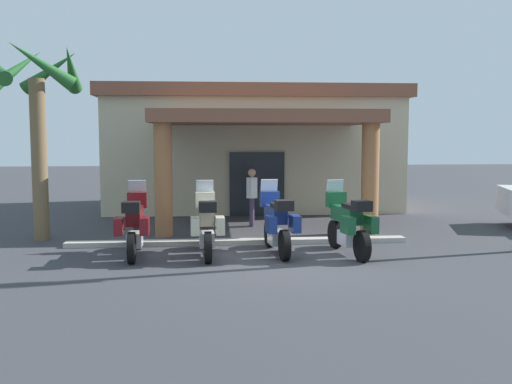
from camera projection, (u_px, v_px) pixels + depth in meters
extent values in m
plane|color=#38383D|center=(287.00, 259.00, 12.33)|extent=(80.00, 80.00, 0.00)
cube|color=beige|center=(251.00, 154.00, 21.48)|extent=(10.23, 5.34, 3.91)
cube|color=#1E2328|center=(257.00, 184.00, 18.93)|extent=(1.80, 0.12, 2.10)
cube|color=brown|center=(263.00, 118.00, 16.73)|extent=(6.35, 4.23, 0.35)
cylinder|color=#9E663D|center=(163.00, 180.00, 15.01)|extent=(0.47, 0.47, 2.97)
cylinder|color=#9E663D|center=(370.00, 179.00, 15.44)|extent=(0.47, 0.47, 2.97)
cube|color=brown|center=(251.00, 95.00, 21.27)|extent=(10.63, 5.74, 0.44)
cylinder|color=black|center=(138.00, 235.00, 13.36)|extent=(0.16, 0.66, 0.66)
cylinder|color=black|center=(132.00, 248.00, 11.83)|extent=(0.16, 0.66, 0.66)
cube|color=silver|center=(135.00, 239.00, 12.56)|extent=(0.33, 0.57, 0.32)
cube|color=maroon|center=(135.00, 215.00, 12.66)|extent=(0.33, 1.16, 0.34)
cube|color=black|center=(133.00, 207.00, 12.30)|extent=(0.30, 0.61, 0.10)
cube|color=maroon|center=(137.00, 200.00, 13.26)|extent=(0.45, 0.25, 0.36)
cube|color=#B2BCC6|center=(137.00, 188.00, 13.31)|extent=(0.40, 0.13, 0.36)
cube|color=maroon|center=(119.00, 226.00, 11.90)|extent=(0.19, 0.44, 0.36)
cube|color=maroon|center=(145.00, 226.00, 11.96)|extent=(0.19, 0.44, 0.36)
cube|color=black|center=(131.00, 207.00, 11.79)|extent=(0.37, 0.33, 0.22)
cylinder|color=black|center=(205.00, 235.00, 13.41)|extent=(0.16, 0.66, 0.66)
cylinder|color=black|center=(208.00, 247.00, 11.88)|extent=(0.16, 0.66, 0.66)
cube|color=silver|center=(207.00, 239.00, 12.62)|extent=(0.34, 0.57, 0.32)
cube|color=beige|center=(206.00, 215.00, 12.71)|extent=(0.34, 1.16, 0.34)
cube|color=black|center=(207.00, 207.00, 12.35)|extent=(0.30, 0.61, 0.10)
cube|color=beige|center=(205.00, 200.00, 13.31)|extent=(0.45, 0.25, 0.36)
cube|color=#B2BCC6|center=(205.00, 187.00, 13.36)|extent=(0.40, 0.13, 0.36)
cube|color=beige|center=(195.00, 226.00, 11.95)|extent=(0.19, 0.45, 0.36)
cube|color=beige|center=(220.00, 225.00, 12.02)|extent=(0.19, 0.45, 0.36)
cube|color=black|center=(208.00, 207.00, 11.85)|extent=(0.37, 0.33, 0.22)
cylinder|color=black|center=(269.00, 233.00, 13.63)|extent=(0.20, 0.67, 0.66)
cylinder|color=black|center=(284.00, 245.00, 12.12)|extent=(0.20, 0.67, 0.66)
cube|color=silver|center=(277.00, 237.00, 12.85)|extent=(0.37, 0.59, 0.32)
cube|color=navy|center=(275.00, 214.00, 12.94)|extent=(0.40, 1.17, 0.34)
cube|color=black|center=(279.00, 206.00, 12.58)|extent=(0.33, 0.62, 0.10)
cube|color=navy|center=(270.00, 199.00, 13.53)|extent=(0.46, 0.28, 0.36)
cube|color=#B2BCC6|center=(269.00, 187.00, 13.59)|extent=(0.41, 0.15, 0.36)
cube|color=navy|center=(271.00, 224.00, 12.17)|extent=(0.22, 0.45, 0.36)
cube|color=navy|center=(295.00, 224.00, 12.27)|extent=(0.22, 0.45, 0.36)
cube|color=black|center=(284.00, 205.00, 12.08)|extent=(0.39, 0.35, 0.22)
cylinder|color=black|center=(335.00, 234.00, 13.51)|extent=(0.23, 0.67, 0.66)
cylinder|color=black|center=(362.00, 246.00, 12.01)|extent=(0.23, 0.67, 0.66)
cube|color=silver|center=(348.00, 238.00, 12.74)|extent=(0.39, 0.60, 0.32)
cube|color=#19512D|center=(346.00, 214.00, 12.83)|extent=(0.46, 1.18, 0.34)
cube|color=black|center=(352.00, 206.00, 12.47)|extent=(0.36, 0.63, 0.10)
cube|color=#19512D|center=(336.00, 199.00, 13.42)|extent=(0.47, 0.30, 0.36)
cube|color=#B2BCC6|center=(335.00, 187.00, 13.47)|extent=(0.41, 0.17, 0.36)
cube|color=#19512D|center=(348.00, 225.00, 12.06)|extent=(0.24, 0.46, 0.36)
cube|color=#19512D|center=(371.00, 224.00, 12.18)|extent=(0.24, 0.46, 0.36)
cube|color=black|center=(362.00, 206.00, 11.98)|extent=(0.40, 0.37, 0.22)
cylinder|color=#3F334C|center=(252.00, 212.00, 16.85)|extent=(0.14, 0.14, 0.83)
cylinder|color=#3F334C|center=(252.00, 212.00, 16.67)|extent=(0.14, 0.14, 0.83)
cylinder|color=white|center=(252.00, 188.00, 16.69)|extent=(0.32, 0.32, 0.59)
cylinder|color=white|center=(252.00, 186.00, 16.91)|extent=(0.09, 0.09, 0.56)
cylinder|color=white|center=(252.00, 187.00, 16.47)|extent=(0.09, 0.09, 0.56)
sphere|color=tan|center=(252.00, 173.00, 16.65)|extent=(0.23, 0.23, 0.23)
cylinder|color=brown|center=(39.00, 160.00, 14.43)|extent=(0.39, 0.39, 4.04)
cone|color=#236028|center=(71.00, 69.00, 14.36)|extent=(0.50, 1.64, 1.16)
cone|color=#236028|center=(50.00, 71.00, 15.03)|extent=(1.63, 0.58, 1.22)
cone|color=#236028|center=(17.00, 69.00, 14.70)|extent=(1.31, 1.39, 1.28)
cone|color=#236028|center=(41.00, 64.00, 13.48)|extent=(1.61, 0.96, 1.20)
cube|color=#ADA89E|center=(239.00, 242.00, 14.00)|extent=(8.25, 0.36, 0.12)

